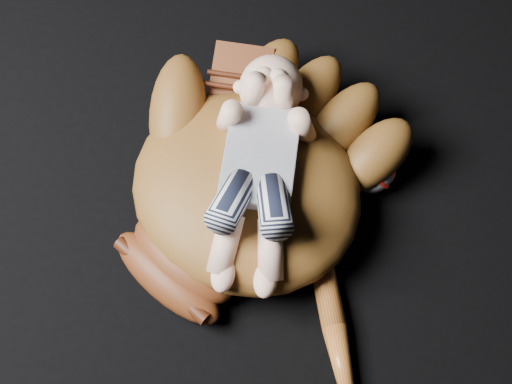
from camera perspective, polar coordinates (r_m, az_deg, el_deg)
baseball_glove at (r=1.10m, az=-0.79°, el=0.70°), size 0.64×0.67×0.16m
newborn_baby at (r=1.05m, az=0.15°, el=1.55°), size 0.23×0.40×0.15m
baseball_bat at (r=1.09m, az=6.52°, el=-11.86°), size 0.21×0.38×0.04m
baseball at (r=1.18m, az=9.24°, el=1.70°), size 0.09×0.09×0.07m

